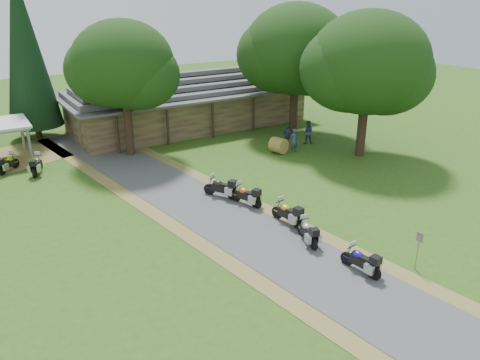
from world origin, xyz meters
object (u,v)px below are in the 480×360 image
motorcycle_row_d (246,194)px  motorcycle_row_e (221,187)px  motorcycle_row_c (287,212)px  hay_bale (279,145)px  lodge (188,99)px  motorcycle_carport_a (8,163)px  motorcycle_row_b (308,231)px  motorcycle_row_a (361,259)px  motorcycle_carport_b (37,164)px

motorcycle_row_d → motorcycle_row_e: motorcycle_row_e is taller
motorcycle_row_e → motorcycle_row_c: bearing=163.4°
motorcycle_row_e → hay_bale: bearing=-89.0°
lodge → motorcycle_carport_a: size_ratio=11.69×
motorcycle_row_b → hay_bale: size_ratio=1.54×
motorcycle_row_a → motorcycle_row_b: 3.22m
motorcycle_row_d → motorcycle_carport_a: motorcycle_row_d is taller
motorcycle_row_b → motorcycle_carport_a: 21.10m
motorcycle_row_b → motorcycle_carport_a: size_ratio=0.98×
motorcycle_carport_a → hay_bale: motorcycle_carport_a is taller
hay_bale → motorcycle_row_d: bearing=-137.3°
motorcycle_row_a → motorcycle_carport_a: (-11.10, 21.32, 0.00)m
motorcycle_row_a → motorcycle_row_d: (-0.46, 8.38, 0.03)m
motorcycle_carport_a → motorcycle_row_e: bearing=-95.6°
motorcycle_row_b → motorcycle_carport_b: 19.10m
lodge → motorcycle_row_c: (-4.29, -20.23, -1.78)m
motorcycle_row_b → motorcycle_carport_b: size_ratio=0.93×
motorcycle_row_b → motorcycle_carport_b: bearing=43.9°
motorcycle_row_c → motorcycle_carport_a: size_ratio=1.07×
motorcycle_row_c → motorcycle_row_e: 4.93m
motorcycle_row_b → motorcycle_carport_a: motorcycle_carport_a is taller
motorcycle_row_a → motorcycle_row_e: 10.12m
motorcycle_row_a → motorcycle_row_e: (-1.12, 10.06, 0.06)m
lodge → motorcycle_carport_a: bearing=-164.8°
motorcycle_row_c → motorcycle_row_e: (-1.24, 4.77, 0.01)m
motorcycle_row_e → motorcycle_carport_b: 12.95m
motorcycle_row_b → motorcycle_carport_a: bearing=45.8°
motorcycle_row_e → motorcycle_carport_a: motorcycle_row_e is taller
motorcycle_carport_a → hay_bale: (17.73, -6.39, -0.04)m
motorcycle_row_e → motorcycle_row_d: bearing=170.5°
motorcycle_row_e → motorcycle_carport_a: bearing=10.4°
motorcycle_row_a → motorcycle_carport_b: motorcycle_carport_b is taller
lodge → motorcycle_row_c: bearing=-102.0°
motorcycle_row_d → hay_bale: 9.65m
motorcycle_row_a → hay_bale: motorcycle_row_a is taller
motorcycle_carport_a → lodge: bearing=-32.0°
hay_bale → lodge: bearing=101.8°
motorcycle_row_d → motorcycle_row_a: bearing=163.9°
lodge → motorcycle_row_b: lodge is taller
motorcycle_row_c → motorcycle_row_e: motorcycle_row_e is taller
lodge → hay_bale: size_ratio=18.33×
hay_bale → motorcycle_row_e: bearing=-147.9°
motorcycle_row_b → motorcycle_row_e: (-0.86, 6.85, 0.07)m
motorcycle_row_a → motorcycle_row_c: 5.30m
motorcycle_carport_b → hay_bale: motorcycle_carport_b is taller
lodge → motorcycle_row_a: size_ratio=11.76×
motorcycle_row_b → motorcycle_row_e: motorcycle_row_e is taller
motorcycle_carport_a → hay_bale: 18.85m
motorcycle_row_d → motorcycle_carport_b: size_ratio=0.98×
motorcycle_row_a → motorcycle_row_c: motorcycle_row_c is taller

